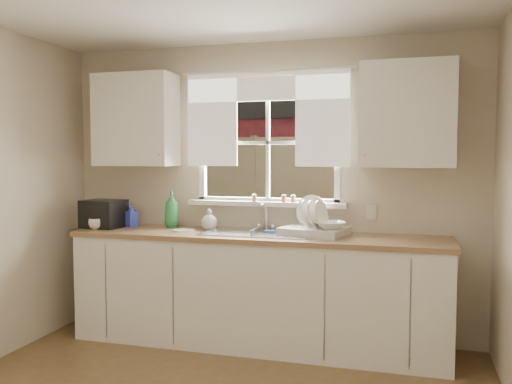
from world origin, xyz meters
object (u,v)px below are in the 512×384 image
(cup, at_px, (96,224))
(black_appliance, at_px, (104,214))
(soap_bottle_a, at_px, (171,209))
(dish_rack, at_px, (314,228))

(cup, height_order, black_appliance, black_appliance)
(soap_bottle_a, bearing_deg, dish_rack, -28.43)
(soap_bottle_a, xyz_separation_m, black_appliance, (-0.57, -0.17, -0.04))
(dish_rack, distance_m, cup, 1.86)
(dish_rack, relative_size, soap_bottle_a, 1.73)
(soap_bottle_a, relative_size, cup, 2.69)
(soap_bottle_a, bearing_deg, black_appliance, 173.49)
(soap_bottle_a, relative_size, black_appliance, 0.98)
(soap_bottle_a, bearing_deg, cup, -175.34)
(soap_bottle_a, xyz_separation_m, cup, (-0.57, -0.30, -0.11))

